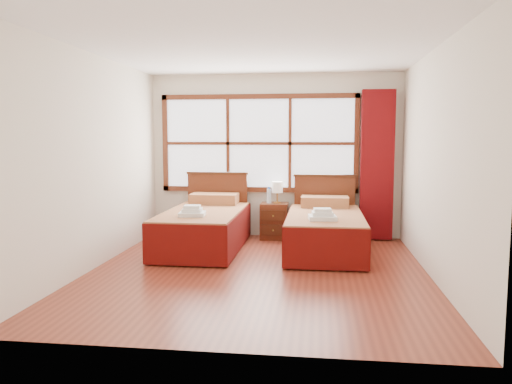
# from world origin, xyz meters

# --- Properties ---
(floor) EXTENTS (4.50, 4.50, 0.00)m
(floor) POSITION_xyz_m (0.00, 0.00, 0.00)
(floor) COLOR maroon
(floor) RESTS_ON ground
(ceiling) EXTENTS (4.50, 4.50, 0.00)m
(ceiling) POSITION_xyz_m (0.00, 0.00, 2.60)
(ceiling) COLOR white
(ceiling) RESTS_ON wall_back
(wall_back) EXTENTS (4.00, 0.00, 4.00)m
(wall_back) POSITION_xyz_m (0.00, 2.25, 1.30)
(wall_back) COLOR silver
(wall_back) RESTS_ON floor
(wall_left) EXTENTS (0.00, 4.50, 4.50)m
(wall_left) POSITION_xyz_m (-2.00, 0.00, 1.30)
(wall_left) COLOR silver
(wall_left) RESTS_ON floor
(wall_right) EXTENTS (0.00, 4.50, 4.50)m
(wall_right) POSITION_xyz_m (2.00, 0.00, 1.30)
(wall_right) COLOR silver
(wall_right) RESTS_ON floor
(window) EXTENTS (3.16, 0.06, 1.56)m
(window) POSITION_xyz_m (-0.25, 2.21, 1.50)
(window) COLOR white
(window) RESTS_ON wall_back
(curtain) EXTENTS (0.50, 0.16, 2.30)m
(curtain) POSITION_xyz_m (1.60, 2.11, 1.17)
(curtain) COLOR #670A0D
(curtain) RESTS_ON wall_back
(bed_left) EXTENTS (1.07, 2.09, 1.04)m
(bed_left) POSITION_xyz_m (-0.91, 1.20, 0.32)
(bed_left) COLOR #3E1D0C
(bed_left) RESTS_ON floor
(bed_right) EXTENTS (1.05, 2.07, 1.02)m
(bed_right) POSITION_xyz_m (0.81, 1.20, 0.31)
(bed_right) COLOR #3E1D0C
(bed_right) RESTS_ON floor
(nightstand) EXTENTS (0.43, 0.42, 0.57)m
(nightstand) POSITION_xyz_m (0.02, 1.99, 0.28)
(nightstand) COLOR #542412
(nightstand) RESTS_ON floor
(towels_left) EXTENTS (0.37, 0.33, 0.14)m
(towels_left) POSITION_xyz_m (-0.95, 0.64, 0.61)
(towels_left) COLOR white
(towels_left) RESTS_ON bed_left
(towels_right) EXTENTS (0.38, 0.34, 0.15)m
(towels_right) POSITION_xyz_m (0.76, 0.63, 0.60)
(towels_right) COLOR white
(towels_right) RESTS_ON bed_right
(lamp) EXTENTS (0.17, 0.17, 0.34)m
(lamp) POSITION_xyz_m (0.06, 2.03, 0.80)
(lamp) COLOR #B7833A
(lamp) RESTS_ON nightstand
(bottle_near) EXTENTS (0.06, 0.06, 0.24)m
(bottle_near) POSITION_xyz_m (-0.06, 1.99, 0.67)
(bottle_near) COLOR silver
(bottle_near) RESTS_ON nightstand
(bottle_far) EXTENTS (0.07, 0.07, 0.26)m
(bottle_far) POSITION_xyz_m (-0.07, 2.00, 0.68)
(bottle_far) COLOR silver
(bottle_far) RESTS_ON nightstand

